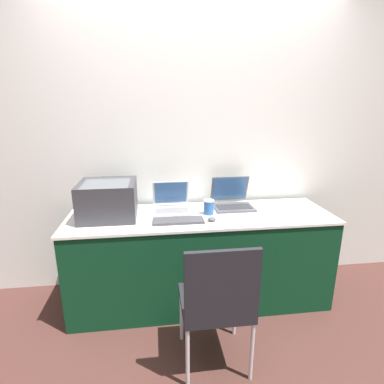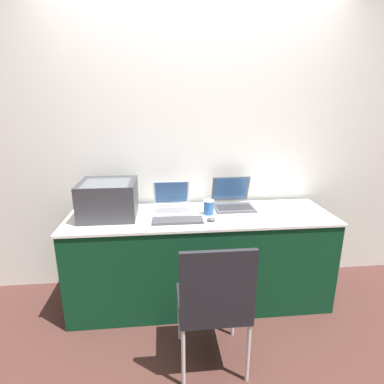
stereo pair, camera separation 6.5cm
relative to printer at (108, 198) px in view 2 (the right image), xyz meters
The scene contains 10 objects.
ground_plane 1.21m from the printer, 25.31° to the right, with size 14.00×14.00×0.00m, color #472823.
wall_back 0.88m from the printer, 26.32° to the left, with size 8.00×0.05×2.60m.
table 0.89m from the printer, ahead, with size 2.09×0.62×0.77m.
printer is the anchor object (origin of this frame).
laptop_left 0.51m from the printer, 11.46° to the left, with size 0.30×0.31×0.23m.
laptop_right 1.02m from the printer, ahead, with size 0.33×0.32×0.25m.
external_keyboard 0.57m from the printer, 18.29° to the right, with size 0.38×0.13×0.02m.
coffee_cup 0.78m from the printer, ahead, with size 0.08×0.08×0.12m.
mouse 0.81m from the printer, 13.75° to the right, with size 0.07×0.05×0.03m.
chair 1.11m from the printer, 47.00° to the right, with size 0.42×0.41×0.88m.
Camera 2 is at (-0.29, -1.92, 1.60)m, focal length 28.00 mm.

